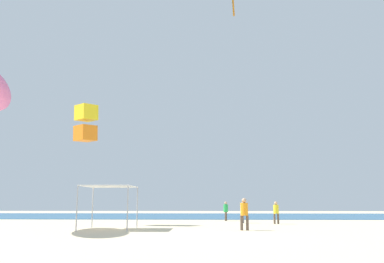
% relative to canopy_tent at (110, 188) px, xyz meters
% --- Properties ---
extents(ground, '(110.00, 110.00, 0.10)m').
position_rel_canopy_tent_xyz_m(ground, '(6.00, -4.99, -2.53)').
color(ground, beige).
extents(ocean_strip, '(110.00, 20.67, 0.03)m').
position_rel_canopy_tent_xyz_m(ocean_strip, '(6.00, 24.35, -2.46)').
color(ocean_strip, '#28608C').
rests_on(ocean_strip, ground).
extents(canopy_tent, '(2.97, 3.35, 2.61)m').
position_rel_canopy_tent_xyz_m(canopy_tent, '(0.00, 0.00, 0.00)').
color(canopy_tent, '#B2B2B7').
rests_on(canopy_tent, ground).
extents(person_near_tent, '(0.50, 0.44, 1.86)m').
position_rel_canopy_tent_xyz_m(person_near_tent, '(8.12, -0.44, -1.38)').
color(person_near_tent, brown).
rests_on(person_near_tent, ground).
extents(person_leftmost, '(0.39, 0.42, 1.62)m').
position_rel_canopy_tent_xyz_m(person_leftmost, '(8.72, 8.16, -1.53)').
color(person_leftmost, slate).
rests_on(person_leftmost, ground).
extents(person_central, '(0.43, 0.40, 1.67)m').
position_rel_canopy_tent_xyz_m(person_central, '(11.12, 6.83, -1.50)').
color(person_central, brown).
rests_on(person_central, ground).
extents(person_rightmost, '(0.39, 0.44, 1.66)m').
position_rel_canopy_tent_xyz_m(person_rightmost, '(7.54, 11.98, -1.51)').
color(person_rightmost, brown).
rests_on(person_rightmost, ground).
extents(kite_box_yellow, '(1.84, 1.84, 2.76)m').
position_rel_canopy_tent_xyz_m(kite_box_yellow, '(-3.15, 5.10, 5.01)').
color(kite_box_yellow, yellow).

